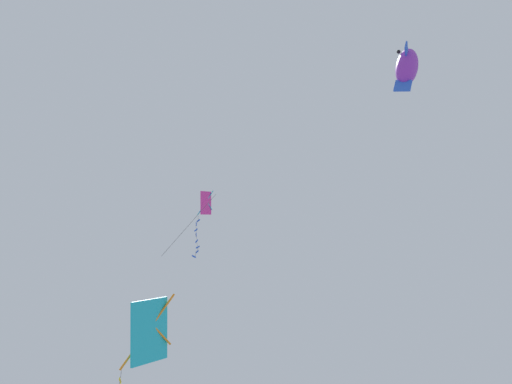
# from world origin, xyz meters

# --- Properties ---
(kite_fish_mid_left) EXTENTS (1.27, 1.32, 2.08)m
(kite_fish_mid_left) POSITION_xyz_m (-4.14, 5.44, 38.89)
(kite_fish_mid_left) COLOR purple
(kite_diamond_near_left) EXTENTS (2.15, 1.61, 4.35)m
(kite_diamond_near_left) POSITION_xyz_m (-5.03, -5.26, 41.52)
(kite_diamond_near_left) COLOR #DB2D93
(kite_diamond_low_drifter) EXTENTS (1.93, 1.08, 4.78)m
(kite_diamond_low_drifter) POSITION_xyz_m (-0.20, -0.93, 30.35)
(kite_diamond_low_drifter) COLOR #1EB2C6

